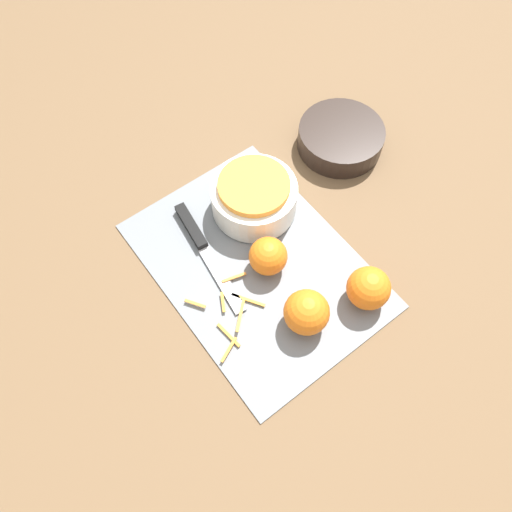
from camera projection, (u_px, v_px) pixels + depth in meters
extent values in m
plane|color=brown|center=(256.00, 265.00, 0.92)|extent=(4.00, 4.00, 0.00)
cube|color=slate|center=(256.00, 264.00, 0.92)|extent=(0.46, 0.33, 0.01)
cylinder|color=silver|center=(254.00, 198.00, 0.94)|extent=(0.16, 0.16, 0.06)
cylinder|color=orange|center=(254.00, 186.00, 0.91)|extent=(0.13, 0.13, 0.02)
cylinder|color=black|center=(340.00, 138.00, 1.03)|extent=(0.18, 0.18, 0.05)
cube|color=black|center=(191.00, 226.00, 0.94)|extent=(0.10, 0.03, 0.02)
cube|color=#B2B2B7|center=(222.00, 279.00, 0.90)|extent=(0.15, 0.04, 0.00)
sphere|color=orange|center=(309.00, 311.00, 0.83)|extent=(0.08, 0.08, 0.08)
sphere|color=orange|center=(369.00, 288.00, 0.85)|extent=(0.08, 0.08, 0.08)
sphere|color=orange|center=(268.00, 256.00, 0.88)|extent=(0.07, 0.07, 0.07)
cube|color=orange|center=(248.00, 300.00, 0.88)|extent=(0.06, 0.04, 0.00)
cube|color=gold|center=(223.00, 302.00, 0.87)|extent=(0.04, 0.02, 0.00)
cube|color=orange|center=(229.00, 335.00, 0.85)|extent=(0.06, 0.01, 0.00)
cube|color=orange|center=(235.00, 279.00, 0.89)|extent=(0.02, 0.05, 0.00)
cube|color=gold|center=(240.00, 315.00, 0.86)|extent=(0.04, 0.05, 0.00)
cube|color=orange|center=(195.00, 304.00, 0.87)|extent=(0.04, 0.03, 0.00)
cube|color=orange|center=(229.00, 350.00, 0.83)|extent=(0.02, 0.05, 0.00)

